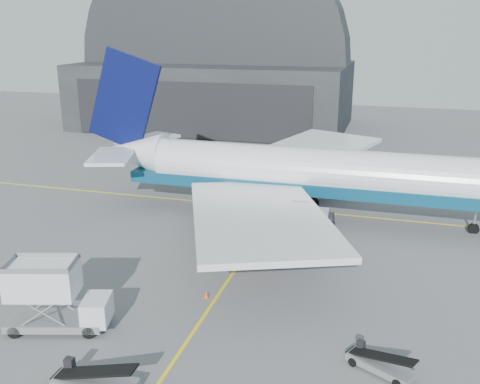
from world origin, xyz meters
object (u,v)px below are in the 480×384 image
(pushback_tug, at_px, (240,246))
(belt_loader_b, at_px, (380,364))
(belt_loader_a, at_px, (94,381))
(airliner, at_px, (304,173))
(catering_truck, at_px, (53,297))

(pushback_tug, distance_m, belt_loader_b, 18.31)
(pushback_tug, relative_size, belt_loader_a, 0.87)
(belt_loader_b, bearing_deg, pushback_tug, 159.75)
(belt_loader_a, distance_m, belt_loader_b, 16.04)
(pushback_tug, relative_size, belt_loader_b, 1.06)
(airliner, distance_m, belt_loader_b, 26.18)
(airliner, bearing_deg, pushback_tug, -108.81)
(airliner, distance_m, pushback_tug, 12.07)
(pushback_tug, xyz_separation_m, belt_loader_a, (-2.60, -19.63, -0.13))
(catering_truck, height_order, belt_loader_a, catering_truck)
(belt_loader_a, relative_size, belt_loader_b, 1.21)
(catering_truck, xyz_separation_m, belt_loader_b, (20.54, 1.21, -1.82))
(catering_truck, distance_m, pushback_tug, 17.03)
(belt_loader_a, bearing_deg, belt_loader_b, 21.58)
(airliner, distance_m, belt_loader_a, 31.32)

